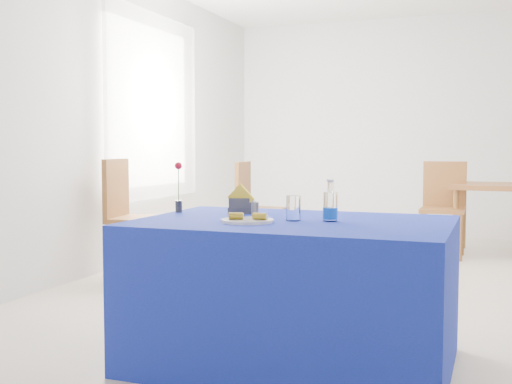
# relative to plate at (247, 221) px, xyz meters

# --- Properties ---
(floor) EXTENTS (7.00, 7.00, 0.00)m
(floor) POSITION_rel_plate_xyz_m (0.33, 1.92, -0.77)
(floor) COLOR #C0B29F
(floor) RESTS_ON ground
(room_shell) EXTENTS (7.00, 7.00, 7.00)m
(room_shell) POSITION_rel_plate_xyz_m (0.33, 1.92, 0.98)
(room_shell) COLOR silver
(room_shell) RESTS_ON ground
(window_pane) EXTENTS (0.04, 1.50, 1.60)m
(window_pane) POSITION_rel_plate_xyz_m (-2.14, 2.72, 0.78)
(window_pane) COLOR white
(window_pane) RESTS_ON room_shell
(curtain) EXTENTS (0.04, 1.75, 1.85)m
(curtain) POSITION_rel_plate_xyz_m (-2.07, 2.72, 0.78)
(curtain) COLOR white
(curtain) RESTS_ON room_shell
(plate) EXTENTS (0.27, 0.27, 0.01)m
(plate) POSITION_rel_plate_xyz_m (0.00, 0.00, 0.00)
(plate) COLOR silver
(plate) RESTS_ON blue_table
(drinking_glass) EXTENTS (0.08, 0.08, 0.13)m
(drinking_glass) POSITION_rel_plate_xyz_m (0.20, 0.15, 0.06)
(drinking_glass) COLOR white
(drinking_glass) RESTS_ON blue_table
(salt_shaker) EXTENTS (0.03, 0.03, 0.08)m
(salt_shaker) POSITION_rel_plate_xyz_m (-0.06, 0.25, 0.04)
(salt_shaker) COLOR slate
(salt_shaker) RESTS_ON blue_table
(pepper_shaker) EXTENTS (0.03, 0.03, 0.08)m
(pepper_shaker) POSITION_rel_plate_xyz_m (-0.03, 0.20, 0.04)
(pepper_shaker) COLOR slate
(pepper_shaker) RESTS_ON blue_table
(blue_table) EXTENTS (1.60, 1.10, 0.76)m
(blue_table) POSITION_rel_plate_xyz_m (0.19, 0.17, -0.39)
(blue_table) COLOR navy
(blue_table) RESTS_ON floor
(water_bottle) EXTENTS (0.08, 0.08, 0.21)m
(water_bottle) POSITION_rel_plate_xyz_m (0.38, 0.20, 0.06)
(water_bottle) COLOR white
(water_bottle) RESTS_ON blue_table
(napkin_holder) EXTENTS (0.16, 0.11, 0.17)m
(napkin_holder) POSITION_rel_plate_xyz_m (-0.19, 0.38, 0.04)
(napkin_holder) COLOR #39393E
(napkin_holder) RESTS_ON blue_table
(rose_vase) EXTENTS (0.04, 0.04, 0.29)m
(rose_vase) POSITION_rel_plate_xyz_m (-0.55, 0.32, 0.13)
(rose_vase) COLOR #25252A
(rose_vase) RESTS_ON blue_table
(chair_bg_left) EXTENTS (0.44, 0.44, 0.99)m
(chair_bg_left) POSITION_rel_plate_xyz_m (0.66, 3.94, -0.20)
(chair_bg_left) COLOR brown
(chair_bg_left) RESTS_ON floor
(chair_win_a) EXTENTS (0.53, 0.53, 1.04)m
(chair_win_a) POSITION_rel_plate_xyz_m (-1.81, 1.78, -0.17)
(chair_win_a) COLOR brown
(chair_win_a) RESTS_ON floor
(chair_win_b) EXTENTS (0.48, 0.48, 0.99)m
(chair_win_b) POSITION_rel_plate_xyz_m (-1.18, 3.18, -0.20)
(chair_win_b) COLOR brown
(chair_win_b) RESTS_ON floor
(banana_pieces) EXTENTS (0.20, 0.08, 0.04)m
(banana_pieces) POSITION_rel_plate_xyz_m (0.01, -0.01, 0.03)
(banana_pieces) COLOR yellow
(banana_pieces) RESTS_ON plate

